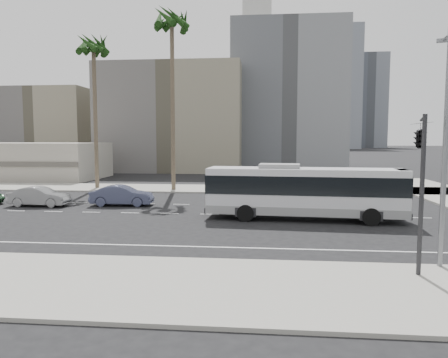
# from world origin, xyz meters

# --- Properties ---
(ground) EXTENTS (700.00, 700.00, 0.00)m
(ground) POSITION_xyz_m (0.00, 0.00, 0.00)
(ground) COLOR black
(ground) RESTS_ON ground
(sidewalk_north) EXTENTS (120.00, 7.00, 0.15)m
(sidewalk_north) POSITION_xyz_m (0.00, 15.50, 0.07)
(sidewalk_north) COLOR gray
(sidewalk_north) RESTS_ON ground
(sidewalk_south) EXTENTS (120.00, 7.00, 0.15)m
(sidewalk_south) POSITION_xyz_m (0.00, -15.50, 0.07)
(sidewalk_south) COLOR gray
(sidewalk_south) RESTS_ON ground
(commercial_low) EXTENTS (22.00, 12.16, 5.00)m
(commercial_low) POSITION_xyz_m (-30.00, 25.99, 2.50)
(commercial_low) COLOR #B0A999
(commercial_low) RESTS_ON ground
(midrise_beige_west) EXTENTS (24.00, 18.00, 18.00)m
(midrise_beige_west) POSITION_xyz_m (-12.00, 45.00, 9.00)
(midrise_beige_west) COLOR slate
(midrise_beige_west) RESTS_ON ground
(midrise_gray_center) EXTENTS (20.00, 20.00, 26.00)m
(midrise_gray_center) POSITION_xyz_m (8.00, 52.00, 13.00)
(midrise_gray_center) COLOR slate
(midrise_gray_center) RESTS_ON ground
(midrise_beige_far) EXTENTS (18.00, 16.00, 15.00)m
(midrise_beige_far) POSITION_xyz_m (-38.00, 50.00, 7.50)
(midrise_beige_far) COLOR slate
(midrise_beige_far) RESTS_ON ground
(civic_tower) EXTENTS (42.00, 42.00, 129.00)m
(civic_tower) POSITION_xyz_m (-2.00, 250.00, 38.83)
(civic_tower) COLOR silver
(civic_tower) RESTS_ON ground
(highrise_right) EXTENTS (26.00, 26.00, 70.00)m
(highrise_right) POSITION_xyz_m (45.00, 230.00, 35.00)
(highrise_right) COLOR #545963
(highrise_right) RESTS_ON ground
(highrise_far) EXTENTS (22.00, 22.00, 60.00)m
(highrise_far) POSITION_xyz_m (70.00, 260.00, 30.00)
(highrise_far) COLOR #545963
(highrise_far) RESTS_ON ground
(city_bus) EXTENTS (13.45, 3.96, 3.81)m
(city_bus) POSITION_xyz_m (6.74, -1.35, 2.00)
(city_bus) COLOR silver
(city_bus) RESTS_ON ground
(car_a) EXTENTS (2.13, 5.23, 1.69)m
(car_a) POSITION_xyz_m (-7.79, 3.46, 0.84)
(car_a) COLOR #3D415B
(car_a) RESTS_ON ground
(car_b) EXTENTS (1.77, 4.90, 1.61)m
(car_b) POSITION_xyz_m (-14.45, 2.50, 0.80)
(car_b) COLOR gray
(car_b) RESTS_ON ground
(streetlight_corner) EXTENTS (2.08, 4.84, 10.56)m
(streetlight_corner) POSITION_xyz_m (11.67, -11.66, 5.98)
(streetlight_corner) COLOR slate
(streetlight_corner) RESTS_ON ground
(traffic_signal) EXTENTS (3.00, 4.13, 6.47)m
(traffic_signal) POSITION_xyz_m (11.04, -10.60, 5.40)
(traffic_signal) COLOR #262628
(traffic_signal) RESTS_ON ground
(palm_near) EXTENTS (5.63, 5.63, 18.92)m
(palm_near) POSITION_xyz_m (-5.68, 13.82, 17.14)
(palm_near) COLOR brown
(palm_near) RESTS_ON ground
(palm_mid) EXTENTS (5.40, 5.40, 16.67)m
(palm_mid) POSITION_xyz_m (-14.50, 14.73, 15.00)
(palm_mid) COLOR brown
(palm_mid) RESTS_ON ground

